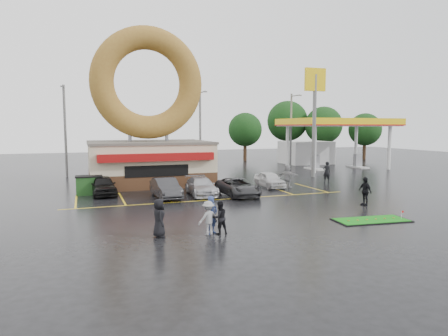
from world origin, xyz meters
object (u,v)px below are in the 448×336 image
object	(u,v)px
shell_sign	(315,102)
person_cameraman	(365,191)
streetlight_mid	(200,128)
streetlight_left	(65,129)
putting_green	(371,220)
donut_shop	(149,132)
car_silver	(201,186)
car_white	(270,179)
dumpster	(89,186)
car_grey	(238,187)
person_blue	(212,215)
gas_station	(323,137)
car_dgrey	(166,188)
car_black	(103,185)
streetlight_right	(291,128)

from	to	relation	value
shell_sign	person_cameraman	world-z (taller)	shell_sign
shell_sign	streetlight_mid	size ratio (longest dim) A/B	1.18
streetlight_left	putting_green	xyz separation A→B (m)	(15.83, -25.05, -4.75)
donut_shop	car_silver	world-z (taller)	donut_shop
car_white	dumpster	distance (m)	14.10
car_grey	person_blue	distance (m)	10.35
car_grey	car_white	size ratio (longest dim) A/B	1.22
donut_shop	gas_station	world-z (taller)	donut_shop
streetlight_mid	car_dgrey	size ratio (longest dim) A/B	2.15
donut_shop	shell_sign	distance (m)	16.29
car_black	car_white	size ratio (longest dim) A/B	1.10
car_black	putting_green	bearing A→B (deg)	-48.91
streetlight_right	shell_sign	bearing A→B (deg)	-106.83
car_dgrey	car_white	bearing A→B (deg)	9.85
car_silver	car_dgrey	bearing A→B (deg)	-171.80
car_grey	person_blue	bearing A→B (deg)	-119.87
donut_shop	car_silver	size ratio (longest dim) A/B	3.06
shell_sign	car_silver	world-z (taller)	shell_sign
person_cameraman	dumpster	distance (m)	19.27
person_blue	putting_green	world-z (taller)	person_blue
person_blue	streetlight_mid	bearing A→B (deg)	40.32
donut_shop	car_silver	xyz separation A→B (m)	(2.58, -7.44, -3.83)
shell_sign	dumpster	distance (m)	22.41
gas_station	car_silver	xyz separation A→B (m)	(-20.42, -15.40, -3.06)
car_dgrey	person_blue	bearing A→B (deg)	-91.82
car_silver	car_white	distance (m)	6.61
car_black	donut_shop	bearing A→B (deg)	46.51
car_black	person_blue	xyz separation A→B (m)	(4.26, -12.72, 0.17)
gas_station	car_silver	world-z (taller)	gas_station
car_grey	car_white	bearing A→B (deg)	34.93
shell_sign	car_dgrey	size ratio (longest dim) A/B	2.53
car_silver	gas_station	bearing A→B (deg)	40.11
streetlight_mid	person_cameraman	size ratio (longest dim) A/B	5.04
car_silver	dumpster	world-z (taller)	dumpster
car_grey	dumpster	size ratio (longest dim) A/B	2.55
car_dgrey	person_blue	world-z (taller)	person_blue
car_silver	dumpster	size ratio (longest dim) A/B	2.45
gas_station	donut_shop	bearing A→B (deg)	-160.89
car_dgrey	putting_green	size ratio (longest dim) A/B	1.02
shell_sign	car_black	size ratio (longest dim) A/B	2.56
streetlight_right	person_cameraman	size ratio (longest dim) A/B	5.04
car_grey	gas_station	bearing A→B (deg)	40.93
streetlight_mid	car_white	world-z (taller)	streetlight_mid
person_cameraman	person_blue	bearing A→B (deg)	-76.88
shell_sign	streetlight_right	size ratio (longest dim) A/B	1.18
car_grey	putting_green	distance (m)	10.28
streetlight_left	gas_station	bearing A→B (deg)	1.95
person_blue	dumpster	distance (m)	14.32
streetlight_left	car_grey	size ratio (longest dim) A/B	1.96
donut_shop	streetlight_left	bearing A→B (deg)	135.22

